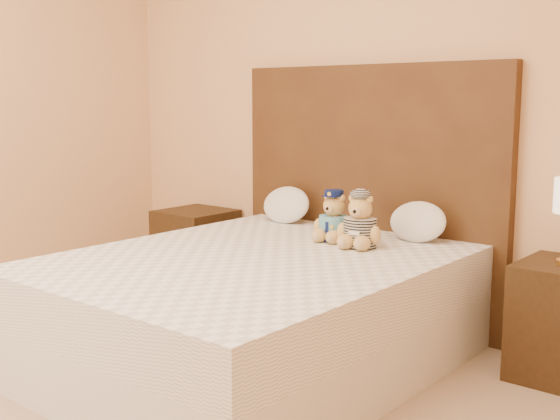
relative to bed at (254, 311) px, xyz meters
The scene contains 7 objects.
bed is the anchor object (origin of this frame).
headboard 1.12m from the bed, 90.00° to the left, with size 1.75×0.08×1.50m, color #492F16.
nightstand_left 1.48m from the bed, 147.38° to the left, with size 0.45×0.45×0.55m, color #362211.
teddy_police 0.69m from the bed, 81.43° to the left, with size 0.23×0.22×0.27m, color tan, non-canonical shape.
teddy_prisoner 0.71m from the bed, 60.48° to the left, with size 0.25×0.24×0.28m, color tan, non-canonical shape.
pillow_left 1.03m from the bed, 119.74° to the left, with size 0.34×0.22×0.24m, color white.
pillow_right 1.01m from the bed, 62.41° to the left, with size 0.33×0.21×0.23m, color white.
Camera 1 is at (2.22, -1.28, 1.30)m, focal length 45.00 mm.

